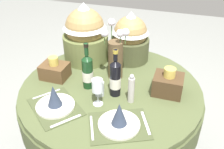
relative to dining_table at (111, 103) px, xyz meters
The scene contains 13 objects.
dining_table is the anchor object (origin of this frame).
place_setting_left 0.45m from the dining_table, 129.05° to the right, with size 0.43×0.42×0.16m.
place_setting_right 0.44m from the dining_table, 64.91° to the right, with size 0.42×0.38×0.16m.
flower_vase 0.35m from the dining_table, 92.50° to the left, with size 0.18×0.16×0.42m.
wine_bottle_left 0.29m from the dining_table, 52.84° to the right, with size 0.07×0.07×0.33m.
wine_bottle_centre 0.31m from the dining_table, 161.87° to the right, with size 0.07×0.07×0.33m.
wine_glass_left 0.35m from the dining_table, 94.61° to the right, with size 0.07×0.07×0.18m.
tumbler_mid 0.23m from the dining_table, 109.66° to the right, with size 0.06×0.06×0.10m, color silver.
pepper_mill 0.32m from the dining_table, 33.91° to the right, with size 0.04×0.04×0.21m.
gift_tub_back_left 0.59m from the dining_table, 134.67° to the left, with size 0.36×0.36×0.47m.
gift_tub_back_centre 0.56m from the dining_table, 86.64° to the left, with size 0.31×0.31×0.40m.
woven_basket_side_left 0.47m from the dining_table, behind, with size 0.19×0.15×0.17m.
woven_basket_side_right 0.45m from the dining_table, ahead, with size 0.19×0.17×0.19m.
Camera 1 is at (0.45, -1.37, 1.77)m, focal length 40.40 mm.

